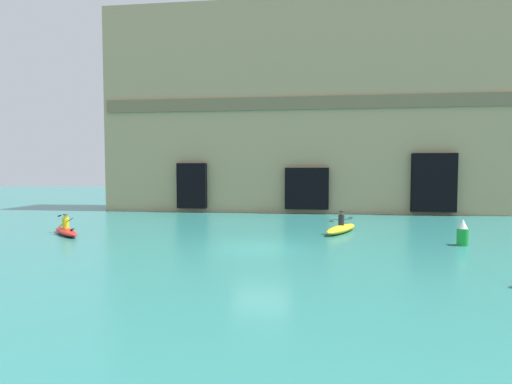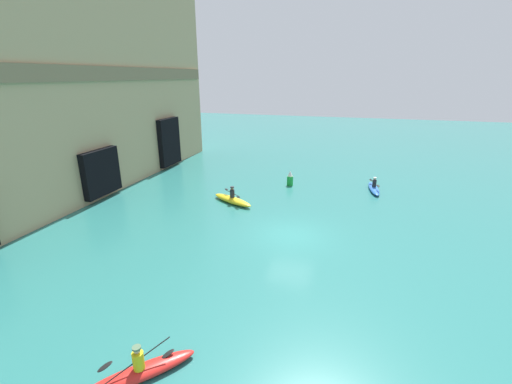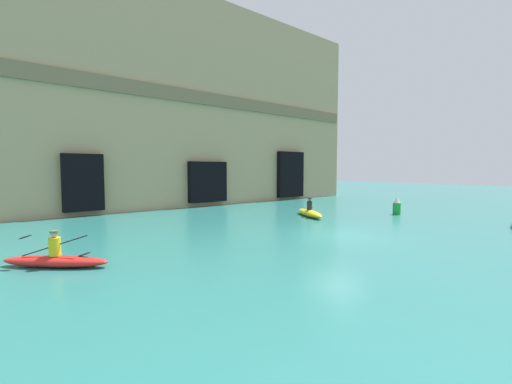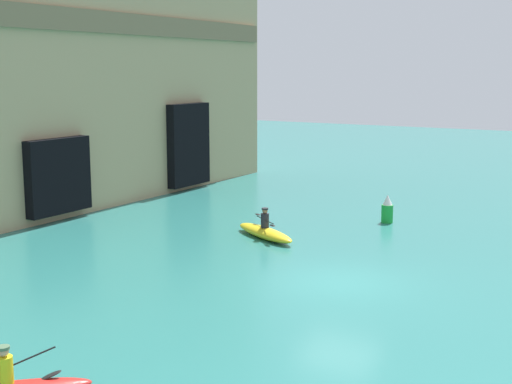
{
  "view_description": "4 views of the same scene",
  "coord_description": "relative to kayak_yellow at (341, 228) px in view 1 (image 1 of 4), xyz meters",
  "views": [
    {
      "loc": [
        1.82,
        -17.34,
        3.48
      ],
      "look_at": [
        -0.43,
        1.55,
        2.42
      ],
      "focal_mm": 28.0,
      "sensor_mm": 36.0,
      "label": 1
    },
    {
      "loc": [
        -17.38,
        -3.07,
        8.57
      ],
      "look_at": [
        1.05,
        2.37,
        2.0
      ],
      "focal_mm": 24.0,
      "sensor_mm": 36.0,
      "label": 2
    },
    {
      "loc": [
        -12.71,
        -9.55,
        3.04
      ],
      "look_at": [
        -0.88,
        4.6,
        1.8
      ],
      "focal_mm": 24.0,
      "sensor_mm": 36.0,
      "label": 3
    },
    {
      "loc": [
        -19.75,
        -8.68,
        6.57
      ],
      "look_at": [
        2.49,
        4.52,
        2.09
      ],
      "focal_mm": 50.0,
      "sensor_mm": 36.0,
      "label": 4
    }
  ],
  "objects": [
    {
      "name": "cliff_bluff",
      "position": [
        -1.58,
        12.18,
        8.16
      ],
      "size": [
        34.13,
        5.92,
        16.92
      ],
      "color": "tan",
      "rests_on": "ground"
    },
    {
      "name": "kayak_red",
      "position": [
        -14.7,
        -2.48,
        -0.02
      ],
      "size": [
        2.9,
        2.81,
        1.14
      ],
      "rotation": [
        0.0,
        0.0,
        5.52
      ],
      "color": "red",
      "rests_on": "ground"
    },
    {
      "name": "kayak_yellow",
      "position": [
        0.0,
        0.0,
        0.0
      ],
      "size": [
        2.34,
        3.55,
        1.21
      ],
      "rotation": [
        0.0,
        0.0,
        1.09
      ],
      "color": "yellow",
      "rests_on": "ground"
    },
    {
      "name": "marker_buoy",
      "position": [
        5.2,
        -3.11,
        0.32
      ],
      "size": [
        0.5,
        0.5,
        1.22
      ],
      "color": "green",
      "rests_on": "ground"
    },
    {
      "name": "ground_plane",
      "position": [
        -3.91,
        -4.96,
        -0.25
      ],
      "size": [
        120.0,
        120.0,
        0.0
      ],
      "primitive_type": "plane",
      "color": "#28706B"
    }
  ]
}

